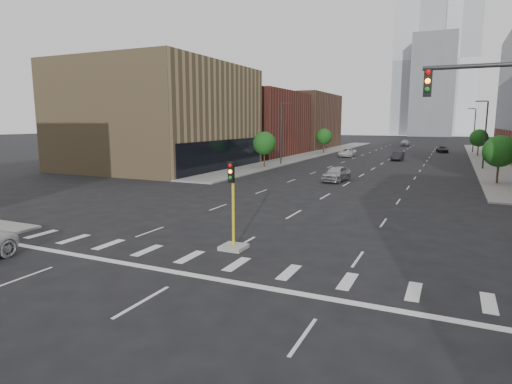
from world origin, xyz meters
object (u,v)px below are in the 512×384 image
Objects in this scene: car_deep_right at (442,149)px; car_distant at (405,143)px; median_traffic_signal at (233,230)px; car_far_left at (347,153)px; car_near_left at (336,174)px; car_mid_right at (398,156)px.

car_distant is (-9.64, 22.86, 0.19)m from car_deep_right.
median_traffic_signal is at bearing -88.35° from car_distant.
car_far_left is 1.17× the size of car_deep_right.
car_far_left is 1.08× the size of car_distant.
car_near_left reaches higher than car_mid_right.
median_traffic_signal is 26.71m from car_near_left.
car_far_left reaches higher than car_deep_right.
car_near_left is 0.96× the size of car_distant.
car_mid_right is 10.21m from car_far_left.
car_distant is at bearing 81.88° from car_far_left.
car_far_left is at bearing -139.40° from car_deep_right.
median_traffic_signal is 0.91× the size of car_near_left.
car_far_left is 24.36m from car_deep_right.
car_deep_right is at bearing 77.15° from car_mid_right.
car_mid_right is 0.96× the size of car_deep_right.
median_traffic_signal is at bearing -80.88° from car_near_left.
median_traffic_signal is 79.14m from car_deep_right.
car_distant is at bearing 103.11° from car_deep_right.
car_deep_right is 0.92× the size of car_distant.
car_mid_right is 0.82× the size of car_far_left.
car_far_left is (-9.29, 4.23, 0.02)m from car_mid_right.
median_traffic_signal reaches higher than car_far_left.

